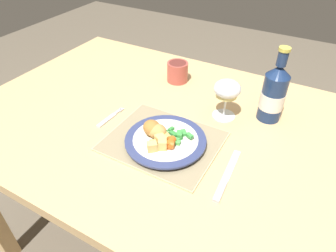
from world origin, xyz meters
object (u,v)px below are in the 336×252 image
object	(u,v)px
dinner_plate	(166,141)
wine_glass	(227,91)
drinking_cup	(177,71)
dining_table	(175,143)
fork	(109,119)
table_knife	(226,179)
bottle	(274,93)

from	to	relation	value
dinner_plate	wine_glass	size ratio (longest dim) A/B	1.78
drinking_cup	dining_table	bearing A→B (deg)	-63.57
dinner_plate	fork	xyz separation A→B (m)	(-0.22, 0.02, -0.01)
dining_table	wine_glass	distance (m)	0.25
table_knife	wine_glass	bearing A→B (deg)	112.00
fork	table_knife	bearing A→B (deg)	-8.14
drinking_cup	fork	bearing A→B (deg)	-102.58
wine_glass	table_knife	bearing A→B (deg)	-68.00
table_knife	bottle	world-z (taller)	bottle
table_knife	drinking_cup	bearing A→B (deg)	131.52
dining_table	table_knife	world-z (taller)	table_knife
bottle	dinner_plate	bearing A→B (deg)	-128.38
fork	table_knife	distance (m)	0.43
fork	drinking_cup	world-z (taller)	drinking_cup
wine_glass	bottle	xyz separation A→B (m)	(0.13, 0.06, -0.00)
fork	wine_glass	xyz separation A→B (m)	(0.32, 0.20, 0.09)
dining_table	bottle	xyz separation A→B (m)	(0.25, 0.17, 0.18)
dining_table	fork	size ratio (longest dim) A/B	11.33
fork	table_knife	xyz separation A→B (m)	(0.43, -0.06, 0.00)
fork	table_knife	size ratio (longest dim) A/B	0.62
dinner_plate	fork	world-z (taller)	dinner_plate
wine_glass	drinking_cup	xyz separation A→B (m)	(-0.24, 0.13, -0.06)
dining_table	wine_glass	size ratio (longest dim) A/B	10.45
wine_glass	bottle	distance (m)	0.14
dinner_plate	drinking_cup	size ratio (longest dim) A/B	2.93
dining_table	table_knife	distance (m)	0.29
drinking_cup	bottle	bearing A→B (deg)	-10.90
dining_table	drinking_cup	xyz separation A→B (m)	(-0.12, 0.24, 0.13)
dinner_plate	wine_glass	distance (m)	0.25
dining_table	dinner_plate	bearing A→B (deg)	-75.72
bottle	dining_table	bearing A→B (deg)	-145.67
dining_table	table_knife	xyz separation A→B (m)	(0.23, -0.15, 0.09)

